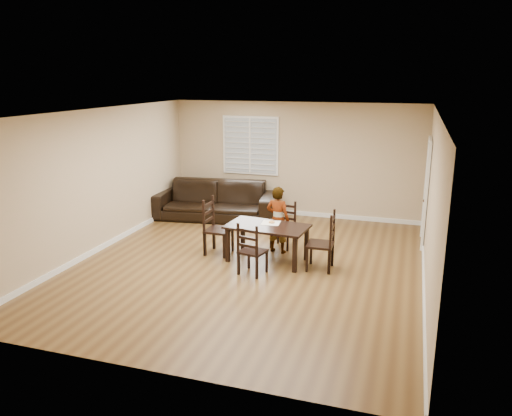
# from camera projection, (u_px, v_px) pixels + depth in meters

# --- Properties ---
(ground) EXTENTS (7.00, 7.00, 0.00)m
(ground) POSITION_uv_depth(u_px,v_px,m) (249.00, 265.00, 8.95)
(ground) COLOR brown
(ground) RESTS_ON ground
(room) EXTENTS (6.04, 7.04, 2.72)m
(room) POSITION_uv_depth(u_px,v_px,m) (253.00, 164.00, 8.63)
(room) COLOR tan
(room) RESTS_ON ground
(dining_table) EXTENTS (1.52, 0.95, 0.68)m
(dining_table) POSITION_uv_depth(u_px,v_px,m) (267.00, 230.00, 8.99)
(dining_table) COLOR black
(dining_table) RESTS_ON ground
(chair_near) EXTENTS (0.47, 0.45, 0.91)m
(chair_near) POSITION_uv_depth(u_px,v_px,m) (285.00, 226.00, 9.85)
(chair_near) COLOR black
(chair_near) RESTS_ON ground
(chair_far) EXTENTS (0.49, 0.47, 0.92)m
(chair_far) POSITION_uv_depth(u_px,v_px,m) (249.00, 252.00, 8.35)
(chair_far) COLOR black
(chair_far) RESTS_ON ground
(chair_left) EXTENTS (0.47, 0.50, 1.08)m
(chair_left) POSITION_uv_depth(u_px,v_px,m) (212.00, 228.00, 9.43)
(chair_left) COLOR black
(chair_left) RESTS_ON ground
(chair_right) EXTENTS (0.45, 0.48, 1.04)m
(chair_right) POSITION_uv_depth(u_px,v_px,m) (328.00, 244.00, 8.60)
(chair_right) COLOR black
(chair_right) RESTS_ON ground
(child) EXTENTS (0.52, 0.39, 1.29)m
(child) POSITION_uv_depth(u_px,v_px,m) (278.00, 220.00, 9.44)
(child) COLOR gray
(child) RESTS_ON ground
(napkin) EXTENTS (0.36, 0.36, 0.00)m
(napkin) POSITION_uv_depth(u_px,v_px,m) (271.00, 223.00, 9.11)
(napkin) COLOR white
(napkin) RESTS_ON dining_table
(donut) EXTENTS (0.11, 0.11, 0.04)m
(donut) POSITION_uv_depth(u_px,v_px,m) (272.00, 222.00, 9.09)
(donut) COLOR #D0904A
(donut) RESTS_ON napkin
(sofa) EXTENTS (3.10, 1.55, 0.87)m
(sofa) POSITION_uv_depth(u_px,v_px,m) (215.00, 200.00, 11.78)
(sofa) COLOR black
(sofa) RESTS_ON ground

